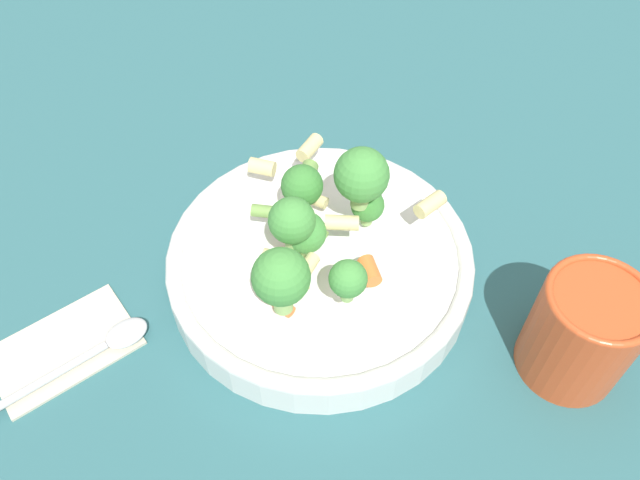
% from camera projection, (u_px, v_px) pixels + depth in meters
% --- Properties ---
extents(ground_plane, '(3.00, 3.00, 0.00)m').
position_uv_depth(ground_plane, '(320.00, 276.00, 0.57)').
color(ground_plane, '#2D6066').
extents(bowl, '(0.27, 0.27, 0.04)m').
position_uv_depth(bowl, '(320.00, 262.00, 0.55)').
color(bowl, white).
rests_on(bowl, ground_plane).
extents(pasta_salad, '(0.20, 0.19, 0.09)m').
position_uv_depth(pasta_salad, '(320.00, 221.00, 0.50)').
color(pasta_salad, '#8CB766').
rests_on(pasta_salad, bowl).
extents(cup, '(0.08, 0.08, 0.10)m').
position_uv_depth(cup, '(583.00, 331.00, 0.48)').
color(cup, '#CC4C23').
rests_on(cup, ground_plane).
extents(napkin, '(0.08, 0.12, 0.01)m').
position_uv_depth(napkin, '(64.00, 347.00, 0.52)').
color(napkin, beige).
rests_on(napkin, ground_plane).
extents(spoon, '(0.03, 0.15, 0.01)m').
position_uv_depth(spoon, '(95.00, 351.00, 0.51)').
color(spoon, silver).
rests_on(spoon, napkin).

